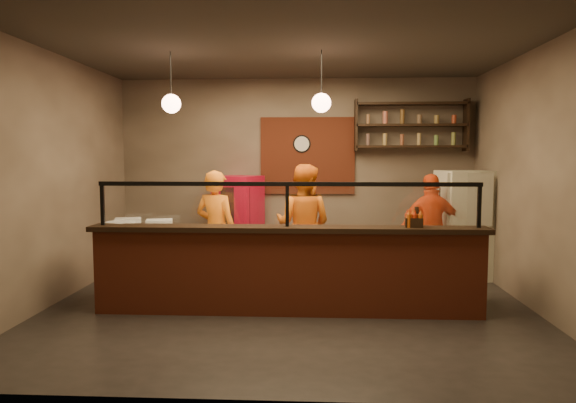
# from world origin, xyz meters

# --- Properties ---
(floor) EXTENTS (6.00, 6.00, 0.00)m
(floor) POSITION_xyz_m (0.00, 0.00, 0.00)
(floor) COLOR black
(floor) RESTS_ON ground
(ceiling) EXTENTS (6.00, 6.00, 0.00)m
(ceiling) POSITION_xyz_m (0.00, 0.00, 3.20)
(ceiling) COLOR #38322B
(ceiling) RESTS_ON wall_back
(wall_back) EXTENTS (6.00, 0.00, 6.00)m
(wall_back) POSITION_xyz_m (0.00, 2.50, 1.60)
(wall_back) COLOR #7C6A5B
(wall_back) RESTS_ON floor
(wall_left) EXTENTS (0.00, 5.00, 5.00)m
(wall_left) POSITION_xyz_m (-3.00, 0.00, 1.60)
(wall_left) COLOR #7C6A5B
(wall_left) RESTS_ON floor
(wall_right) EXTENTS (0.00, 5.00, 5.00)m
(wall_right) POSITION_xyz_m (3.00, 0.00, 1.60)
(wall_right) COLOR #7C6A5B
(wall_right) RESTS_ON floor
(wall_front) EXTENTS (6.00, 0.00, 6.00)m
(wall_front) POSITION_xyz_m (0.00, -2.50, 1.60)
(wall_front) COLOR #7C6A5B
(wall_front) RESTS_ON floor
(brick_patch) EXTENTS (1.60, 0.04, 1.30)m
(brick_patch) POSITION_xyz_m (0.20, 2.47, 1.90)
(brick_patch) COLOR maroon
(brick_patch) RESTS_ON wall_back
(service_counter) EXTENTS (4.60, 0.25, 1.00)m
(service_counter) POSITION_xyz_m (0.00, -0.30, 0.50)
(service_counter) COLOR maroon
(service_counter) RESTS_ON floor
(counter_ledge) EXTENTS (4.70, 0.37, 0.06)m
(counter_ledge) POSITION_xyz_m (0.00, -0.30, 1.03)
(counter_ledge) COLOR black
(counter_ledge) RESTS_ON service_counter
(worktop_cabinet) EXTENTS (4.60, 0.75, 0.85)m
(worktop_cabinet) POSITION_xyz_m (0.00, 0.20, 0.42)
(worktop_cabinet) COLOR gray
(worktop_cabinet) RESTS_ON floor
(worktop) EXTENTS (4.60, 0.75, 0.05)m
(worktop) POSITION_xyz_m (0.00, 0.20, 0.88)
(worktop) COLOR silver
(worktop) RESTS_ON worktop_cabinet
(sneeze_guard) EXTENTS (4.50, 0.05, 0.52)m
(sneeze_guard) POSITION_xyz_m (0.00, -0.30, 1.37)
(sneeze_guard) COLOR white
(sneeze_guard) RESTS_ON counter_ledge
(wall_shelving) EXTENTS (1.84, 0.28, 0.85)m
(wall_shelving) POSITION_xyz_m (1.90, 2.32, 2.40)
(wall_shelving) COLOR black
(wall_shelving) RESTS_ON wall_back
(wall_clock) EXTENTS (0.30, 0.04, 0.30)m
(wall_clock) POSITION_xyz_m (0.10, 2.46, 2.10)
(wall_clock) COLOR black
(wall_clock) RESTS_ON wall_back
(pendant_left) EXTENTS (0.24, 0.24, 0.77)m
(pendant_left) POSITION_xyz_m (-1.50, 0.20, 2.55)
(pendant_left) COLOR black
(pendant_left) RESTS_ON ceiling
(pendant_right) EXTENTS (0.24, 0.24, 0.77)m
(pendant_right) POSITION_xyz_m (0.40, 0.20, 2.55)
(pendant_right) COLOR black
(pendant_right) RESTS_ON ceiling
(cook_left) EXTENTS (0.72, 0.58, 1.69)m
(cook_left) POSITION_xyz_m (-1.07, 0.82, 0.85)
(cook_left) COLOR orange
(cook_left) RESTS_ON floor
(cook_mid) EXTENTS (1.03, 0.91, 1.77)m
(cook_mid) POSITION_xyz_m (0.15, 1.16, 0.89)
(cook_mid) COLOR orange
(cook_mid) RESTS_ON floor
(cook_right) EXTENTS (0.99, 0.50, 1.63)m
(cook_right) POSITION_xyz_m (2.05, 1.32, 0.82)
(cook_right) COLOR #E54515
(cook_right) RESTS_ON floor
(fridge) EXTENTS (0.81, 0.77, 1.67)m
(fridge) POSITION_xyz_m (2.60, 1.66, 0.84)
(fridge) COLOR beige
(fridge) RESTS_ON floor
(red_cooler) EXTENTS (0.86, 0.83, 1.57)m
(red_cooler) POSITION_xyz_m (-0.95, 2.15, 0.78)
(red_cooler) COLOR #B90C2A
(red_cooler) RESTS_ON floor
(pizza_dough) EXTENTS (0.71, 0.71, 0.01)m
(pizza_dough) POSITION_xyz_m (-0.46, 0.23, 0.91)
(pizza_dough) COLOR white
(pizza_dough) RESTS_ON worktop
(prep_tub_a) EXTENTS (0.40, 0.36, 0.17)m
(prep_tub_a) POSITION_xyz_m (-2.15, 0.33, 0.98)
(prep_tub_a) COLOR silver
(prep_tub_a) RESTS_ON worktop
(prep_tub_b) EXTENTS (0.38, 0.34, 0.17)m
(prep_tub_b) POSITION_xyz_m (-1.70, 0.22, 0.98)
(prep_tub_b) COLOR white
(prep_tub_b) RESTS_ON worktop
(prep_tub_c) EXTENTS (0.39, 0.35, 0.16)m
(prep_tub_c) POSITION_xyz_m (-2.15, -0.01, 0.98)
(prep_tub_c) COLOR silver
(prep_tub_c) RESTS_ON worktop
(rolling_pin) EXTENTS (0.40, 0.11, 0.07)m
(rolling_pin) POSITION_xyz_m (-1.28, 0.27, 0.93)
(rolling_pin) COLOR gold
(rolling_pin) RESTS_ON worktop
(condiment_caddy) EXTENTS (0.22, 0.18, 0.11)m
(condiment_caddy) POSITION_xyz_m (1.48, -0.28, 1.12)
(condiment_caddy) COLOR black
(condiment_caddy) RESTS_ON counter_ledge
(pepper_mill) EXTENTS (0.06, 0.06, 0.23)m
(pepper_mill) POSITION_xyz_m (1.52, -0.22, 1.17)
(pepper_mill) COLOR black
(pepper_mill) RESTS_ON counter_ledge
(small_plate) EXTENTS (0.23, 0.23, 0.01)m
(small_plate) POSITION_xyz_m (1.50, -0.24, 1.07)
(small_plate) COLOR white
(small_plate) RESTS_ON counter_ledge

